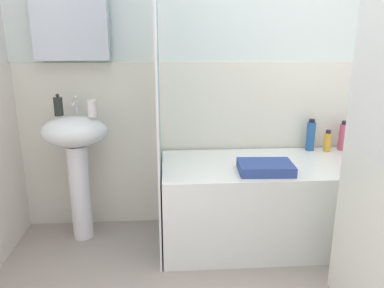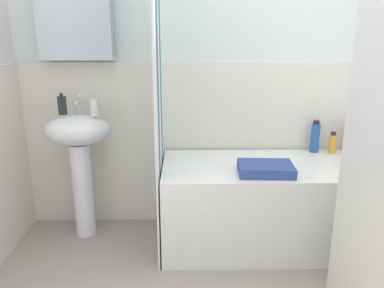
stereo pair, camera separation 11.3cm
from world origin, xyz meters
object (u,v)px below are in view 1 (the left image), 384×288
at_px(toothbrush_cup, 92,108).
at_px(conditioner_bottle, 311,136).
at_px(bathtub, 274,202).
at_px(lotion_bottle, 344,136).
at_px(shampoo_bottle, 327,141).
at_px(sink, 76,151).
at_px(soap_dispenser, 58,106).
at_px(towel_folded, 265,167).
at_px(body_wash_bottle, 356,141).

relative_size(toothbrush_cup, conditioner_bottle, 0.46).
height_order(bathtub, lotion_bottle, lotion_bottle).
bearing_deg(shampoo_bottle, sink, -176.96).
distance_m(toothbrush_cup, bathtub, 1.36).
xyz_separation_m(soap_dispenser, bathtub, (1.43, -0.18, -0.65)).
bearing_deg(lotion_bottle, bathtub, -155.56).
xyz_separation_m(sink, towel_folded, (1.21, -0.30, -0.04)).
bearing_deg(body_wash_bottle, bathtub, -160.02).
distance_m(sink, bathtub, 1.38).
bearing_deg(shampoo_bottle, conditioner_bottle, 164.10).
distance_m(body_wash_bottle, towel_folded, 0.87).
bearing_deg(bathtub, soap_dispenser, 172.89).
height_order(lotion_bottle, towel_folded, lotion_bottle).
height_order(lotion_bottle, conditioner_bottle, conditioner_bottle).
distance_m(soap_dispenser, conditioner_bottle, 1.77).
bearing_deg(toothbrush_cup, soap_dispenser, 168.46).
height_order(sink, towel_folded, sink).
distance_m(body_wash_bottle, conditioner_bottle, 0.34).
bearing_deg(bathtub, lotion_bottle, 24.44).
bearing_deg(bathtub, conditioner_bottle, 39.61).
height_order(soap_dispenser, toothbrush_cup, soap_dispenser).
relative_size(shampoo_bottle, conditioner_bottle, 0.68).
bearing_deg(lotion_bottle, toothbrush_cup, -175.94).
xyz_separation_m(soap_dispenser, lotion_bottle, (1.99, 0.08, -0.26)).
height_order(toothbrush_cup, lotion_bottle, toothbrush_cup).
xyz_separation_m(sink, lotion_bottle, (1.89, 0.12, 0.03)).
relative_size(conditioner_bottle, towel_folded, 0.71).
height_order(sink, shampoo_bottle, sink).
xyz_separation_m(sink, bathtub, (1.33, -0.14, -0.35)).
distance_m(shampoo_bottle, towel_folded, 0.68).
relative_size(soap_dispenser, toothbrush_cup, 1.35).
bearing_deg(soap_dispenser, toothbrush_cup, -11.54).
bearing_deg(bathtub, body_wash_bottle, 19.98).
bearing_deg(towel_folded, sink, 165.89).
relative_size(toothbrush_cup, towel_folded, 0.33).
xyz_separation_m(shampoo_bottle, towel_folded, (-0.56, -0.40, -0.04)).
height_order(bathtub, conditioner_bottle, conditioner_bottle).
distance_m(sink, toothbrush_cup, 0.31).
distance_m(body_wash_bottle, lotion_bottle, 0.10).
xyz_separation_m(bathtub, lotion_bottle, (0.56, 0.26, 0.39)).
bearing_deg(toothbrush_cup, towel_folded, -15.31).
bearing_deg(soap_dispenser, conditioner_bottle, 2.88).
relative_size(bathtub, towel_folded, 4.58).
bearing_deg(conditioner_bottle, shampoo_bottle, -15.90).
distance_m(bathtub, shampoo_bottle, 0.61).
bearing_deg(soap_dispenser, sink, -21.09).
bearing_deg(toothbrush_cup, shampoo_bottle, 3.55).
bearing_deg(conditioner_bottle, sink, -175.60).
bearing_deg(shampoo_bottle, towel_folded, -144.45).
bearing_deg(body_wash_bottle, shampoo_bottle, -178.56).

